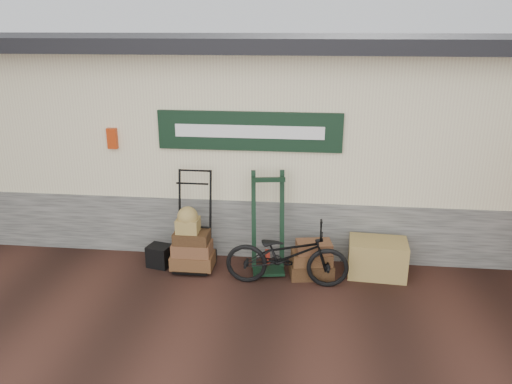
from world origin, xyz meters
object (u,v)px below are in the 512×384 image
Objects in this scene: porter_trolley at (194,220)px; black_trunk at (160,256)px; wicker_hamper at (377,258)px; suitcase_stack at (312,259)px; green_barrow at (268,223)px; bicycle at (287,252)px.

porter_trolley is 0.77m from black_trunk.
wicker_hamper is (2.61, 0.01, -0.46)m from porter_trolley.
black_trunk is (-0.52, -0.06, -0.57)m from porter_trolley.
suitcase_stack reaches higher than black_trunk.
green_barrow is 0.56m from bicycle.
porter_trolley reaches higher than black_trunk.
wicker_hamper is (1.54, -0.00, -0.46)m from green_barrow.
wicker_hamper is at bearing 8.90° from suitcase_stack.
suitcase_stack is 0.48m from bicycle.
porter_trolley reaches higher than wicker_hamper.
black_trunk is (-3.13, -0.08, -0.10)m from wicker_hamper.
bicycle is (1.36, -0.40, -0.24)m from porter_trolley.
porter_trolley reaches higher than suitcase_stack.
green_barrow is at bearing 179.98° from wicker_hamper.
porter_trolley is 1.76m from suitcase_stack.
green_barrow reaches higher than bicycle.
suitcase_stack is 1.89× the size of black_trunk.
bicycle is (1.88, -0.33, 0.32)m from black_trunk.
bicycle reaches higher than suitcase_stack.
wicker_hamper is 1.34m from bicycle.
green_barrow is 0.79m from suitcase_stack.
bicycle is at bearing -63.58° from green_barrow.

